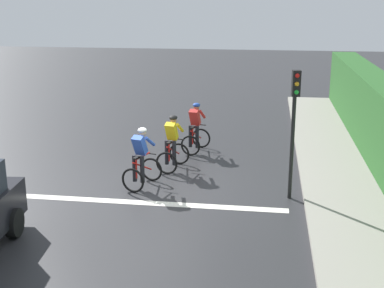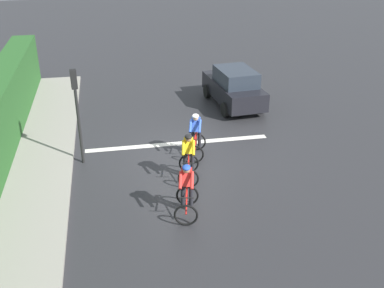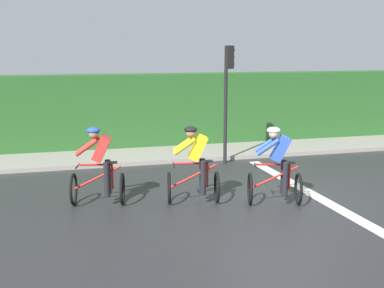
% 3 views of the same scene
% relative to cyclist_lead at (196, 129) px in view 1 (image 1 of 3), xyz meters
% --- Properties ---
extents(ground_plane, '(80.00, 80.00, 0.00)m').
position_rel_cyclist_lead_xyz_m(ground_plane, '(-0.52, -3.85, -0.80)').
color(ground_plane, '#28282B').
extents(sidewalk_kerb, '(2.80, 23.89, 0.12)m').
position_rel_cyclist_lead_xyz_m(sidewalk_kerb, '(4.76, -1.85, -0.74)').
color(sidewalk_kerb, gray).
rests_on(sidewalk_kerb, ground).
extents(stone_wall_low, '(0.44, 23.89, 0.46)m').
position_rel_cyclist_lead_xyz_m(stone_wall_low, '(5.66, -1.85, -0.57)').
color(stone_wall_low, gray).
rests_on(stone_wall_low, ground).
extents(road_marking_stop_line, '(7.00, 0.30, 0.01)m').
position_rel_cyclist_lead_xyz_m(road_marking_stop_line, '(-0.52, -4.72, -0.79)').
color(road_marking_stop_line, silver).
rests_on(road_marking_stop_line, ground).
extents(cyclist_lead, '(0.90, 1.20, 1.66)m').
position_rel_cyclist_lead_xyz_m(cyclist_lead, '(0.00, 0.00, 0.00)').
color(cyclist_lead, black).
rests_on(cyclist_lead, ground).
extents(cyclist_second, '(0.88, 1.19, 1.66)m').
position_rel_cyclist_lead_xyz_m(cyclist_second, '(-0.42, -1.97, 0.00)').
color(cyclist_second, black).
rests_on(cyclist_second, ground).
extents(cyclist_mid, '(0.96, 1.23, 1.66)m').
position_rel_cyclist_lead_xyz_m(cyclist_mid, '(-0.98, -3.59, 0.00)').
color(cyclist_mid, black).
rests_on(cyclist_mid, ground).
extents(traffic_light_near_crossing, '(0.22, 0.31, 3.34)m').
position_rel_cyclist_lead_xyz_m(traffic_light_near_crossing, '(3.02, -3.89, 1.43)').
color(traffic_light_near_crossing, black).
rests_on(traffic_light_near_crossing, ground).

